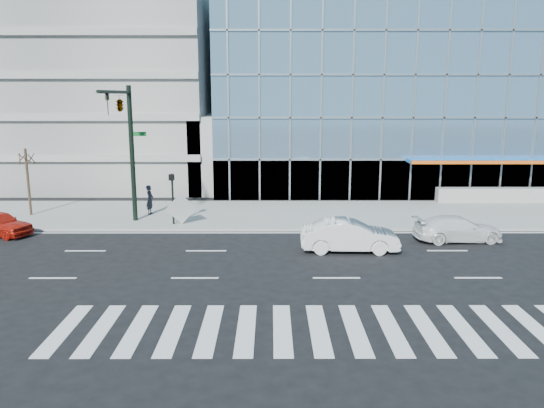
{
  "coord_description": "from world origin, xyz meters",
  "views": [
    {
      "loc": [
        -2.77,
        -25.3,
        7.58
      ],
      "look_at": [
        -2.72,
        3.0,
        1.76
      ],
      "focal_mm": 35.0,
      "sensor_mm": 36.0,
      "label": 1
    }
  ],
  "objects_px": {
    "street_tree_near": "(26,158)",
    "tilted_panel": "(181,209)",
    "ped_signal_post": "(172,191)",
    "white_suv": "(458,229)",
    "traffic_signal": "(124,121)",
    "white_sedan": "(349,236)",
    "pedestrian": "(150,200)"
  },
  "relations": [
    {
      "from": "street_tree_near",
      "to": "tilted_panel",
      "type": "bearing_deg",
      "value": -14.09
    },
    {
      "from": "ped_signal_post",
      "to": "street_tree_near",
      "type": "bearing_deg",
      "value": 164.94
    },
    {
      "from": "ped_signal_post",
      "to": "white_suv",
      "type": "relative_size",
      "value": 0.65
    },
    {
      "from": "traffic_signal",
      "to": "white_sedan",
      "type": "relative_size",
      "value": 1.67
    },
    {
      "from": "white_sedan",
      "to": "street_tree_near",
      "type": "bearing_deg",
      "value": 70.0
    },
    {
      "from": "ped_signal_post",
      "to": "white_sedan",
      "type": "distance_m",
      "value": 10.9
    },
    {
      "from": "ped_signal_post",
      "to": "pedestrian",
      "type": "xyz_separation_m",
      "value": [
        -1.96,
        2.74,
        -1.06
      ]
    },
    {
      "from": "traffic_signal",
      "to": "white_sedan",
      "type": "distance_m",
      "value": 14.02
    },
    {
      "from": "street_tree_near",
      "to": "white_suv",
      "type": "bearing_deg",
      "value": -12.79
    },
    {
      "from": "ped_signal_post",
      "to": "pedestrian",
      "type": "height_order",
      "value": "ped_signal_post"
    },
    {
      "from": "white_sedan",
      "to": "tilted_panel",
      "type": "distance_m",
      "value": 10.44
    },
    {
      "from": "ped_signal_post",
      "to": "tilted_panel",
      "type": "relative_size",
      "value": 2.31
    },
    {
      "from": "traffic_signal",
      "to": "ped_signal_post",
      "type": "height_order",
      "value": "traffic_signal"
    },
    {
      "from": "traffic_signal",
      "to": "street_tree_near",
      "type": "distance_m",
      "value": 7.96
    },
    {
      "from": "street_tree_near",
      "to": "traffic_signal",
      "type": "bearing_deg",
      "value": -22.71
    },
    {
      "from": "white_suv",
      "to": "tilted_panel",
      "type": "distance_m",
      "value": 15.48
    },
    {
      "from": "ped_signal_post",
      "to": "white_sedan",
      "type": "relative_size",
      "value": 0.63
    },
    {
      "from": "traffic_signal",
      "to": "pedestrian",
      "type": "distance_m",
      "value": 5.99
    },
    {
      "from": "white_sedan",
      "to": "pedestrian",
      "type": "relative_size",
      "value": 2.58
    },
    {
      "from": "traffic_signal",
      "to": "tilted_panel",
      "type": "bearing_deg",
      "value": 8.29
    },
    {
      "from": "traffic_signal",
      "to": "tilted_panel",
      "type": "height_order",
      "value": "traffic_signal"
    },
    {
      "from": "white_suv",
      "to": "tilted_panel",
      "type": "height_order",
      "value": "tilted_panel"
    },
    {
      "from": "white_suv",
      "to": "tilted_panel",
      "type": "xyz_separation_m",
      "value": [
        -15.14,
        3.2,
        0.4
      ]
    },
    {
      "from": "street_tree_near",
      "to": "white_suv",
      "type": "height_order",
      "value": "street_tree_near"
    },
    {
      "from": "street_tree_near",
      "to": "white_sedan",
      "type": "xyz_separation_m",
      "value": [
        19.1,
        -7.54,
        -2.99
      ]
    },
    {
      "from": "pedestrian",
      "to": "tilted_panel",
      "type": "xyz_separation_m",
      "value": [
        2.42,
        -2.68,
        -0.01
      ]
    },
    {
      "from": "traffic_signal",
      "to": "white_sedan",
      "type": "xyz_separation_m",
      "value": [
        12.1,
        -4.61,
        -5.38
      ]
    },
    {
      "from": "white_suv",
      "to": "white_sedan",
      "type": "relative_size",
      "value": 0.96
    },
    {
      "from": "street_tree_near",
      "to": "pedestrian",
      "type": "distance_m",
      "value": 8.01
    },
    {
      "from": "white_sedan",
      "to": "ped_signal_post",
      "type": "bearing_deg",
      "value": 64.1
    },
    {
      "from": "ped_signal_post",
      "to": "white_suv",
      "type": "height_order",
      "value": "ped_signal_post"
    },
    {
      "from": "white_suv",
      "to": "tilted_panel",
      "type": "bearing_deg",
      "value": 74.95
    }
  ]
}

